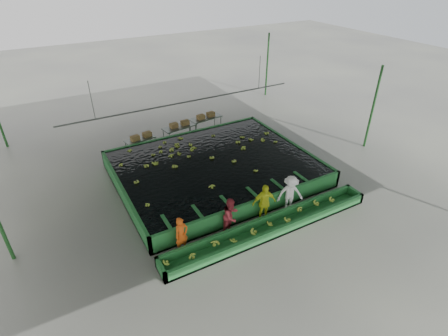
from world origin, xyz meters
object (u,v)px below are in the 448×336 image
flotation_tank (215,168)px  box_stack_mid (180,126)px  packing_table_right (206,124)px  packing_table_left (141,145)px  worker_a (182,235)px  worker_d (290,194)px  sorting_trough (271,227)px  box_stack_left (141,138)px  box_stack_right (206,117)px  worker_c (264,203)px  packing_table_mid (180,133)px  worker_b (231,216)px

flotation_tank → box_stack_mid: bearing=89.4°
packing_table_right → box_stack_mid: bearing=-168.9°
packing_table_left → box_stack_mid: 2.71m
worker_a → worker_d: worker_d is taller
sorting_trough → box_stack_left: size_ratio=7.77×
worker_a → packing_table_right: bearing=46.4°
flotation_tank → box_stack_right: bearing=68.2°
worker_c → box_stack_left: (-2.67, 8.92, -0.11)m
sorting_trough → box_stack_right: box_stack_right is taller
packing_table_mid → box_stack_mid: 0.49m
worker_a → worker_b: (2.24, 0.00, 0.06)m
worker_d → box_stack_right: bearing=109.6°
packing_table_right → worker_c: bearing=-101.3°
flotation_tank → packing_table_mid: bearing=89.7°
worker_b → box_stack_mid: worker_b is taller
worker_c → packing_table_mid: bearing=102.5°
worker_d → packing_table_right: size_ratio=0.84×
flotation_tank → worker_b: worker_b is taller
packing_table_mid → worker_a: bearing=-112.4°
worker_d → box_stack_mid: 9.27m
packing_table_right → worker_a: bearing=-121.3°
packing_table_right → box_stack_mid: size_ratio=1.72×
sorting_trough → worker_d: (1.59, 0.80, 0.67)m
packing_table_left → box_stack_mid: size_ratio=1.43×
sorting_trough → worker_b: (-1.50, 0.80, 0.61)m
flotation_tank → worker_b: bearing=-109.2°
sorting_trough → box_stack_mid: 9.97m
packing_table_left → box_stack_mid: bearing=4.7°
worker_d → packing_table_right: worker_d is taller
worker_d → box_stack_left: worker_d is taller
box_stack_mid → packing_table_left: bearing=-175.3°
worker_c → box_stack_mid: (-0.10, 9.14, 0.04)m
box_stack_mid → packing_table_mid: bearing=-129.8°
box_stack_left → packing_table_mid: bearing=4.2°
box_stack_mid → worker_b: bearing=-99.6°
flotation_tank → worker_a: 5.71m
packing_table_right → sorting_trough: bearing=-101.3°
flotation_tank → box_stack_left: 5.27m
worker_b → box_stack_right: (3.58, 9.50, 0.13)m
worker_c → box_stack_mid: bearing=102.3°
flotation_tank → box_stack_left: size_ratio=7.77×
packing_table_right → box_stack_right: 0.50m
sorting_trough → worker_a: (-3.74, 0.80, 0.55)m
worker_a → packing_table_right: size_ratio=0.73×
worker_b → worker_c: 1.66m
sorting_trough → packing_table_right: packing_table_right is taller
worker_d → packing_table_right: bearing=109.7°
packing_table_left → worker_b: bearing=-83.0°
worker_b → packing_table_mid: bearing=55.9°
sorting_trough → packing_table_left: bearing=104.9°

